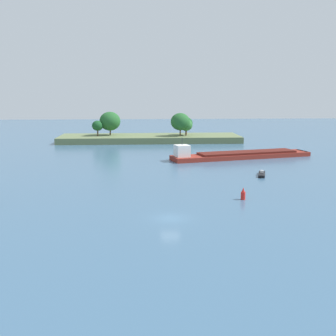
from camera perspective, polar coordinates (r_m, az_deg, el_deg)
The scene contains 5 objects.
ground_plane at distance 54.84m, azimuth 0.32°, elevation -6.93°, with size 400.00×400.00×0.00m, color #3D607F.
treeline_island at distance 138.58m, azimuth -2.64°, elevation 4.67°, with size 59.44×16.69×9.78m.
cargo_barge at distance 105.04m, azimuth 9.66°, elevation 1.82°, with size 36.58×14.85×5.69m.
fishing_skiff at distance 84.16m, azimuth 12.75°, elevation -0.84°, with size 2.68×5.37×0.99m.
channel_buoy_red at distance 64.95m, azimuth 10.28°, elevation -3.59°, with size 0.70×0.70×1.90m.
Camera 1 is at (-3.52, -52.21, 16.39)m, focal length 44.38 mm.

